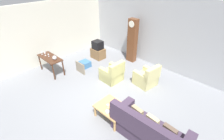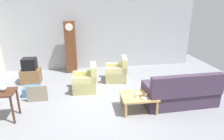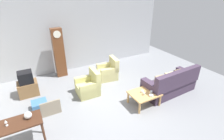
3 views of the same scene
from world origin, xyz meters
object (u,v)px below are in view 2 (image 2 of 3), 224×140
(cup_white_porcelain, at_px, (136,93))
(grandfather_clock, at_px, (71,47))
(armchair_olive_far, at_px, (117,73))
(armchair_olive_near, at_px, (86,82))
(tv_stand_cabinet, at_px, (31,76))
(couch_floral, at_px, (181,94))
(glass_dome_cloche, at_px, (3,88))
(tv_crt, at_px, (29,64))
(cup_cream_tall, at_px, (136,95))
(storage_box_blue, at_px, (32,91))
(framed_picture_leaning, at_px, (37,94))
(cup_blue_rimmed, at_px, (146,95))
(coffee_table_wood, at_px, (139,97))
(bowl_white_stacked, at_px, (144,98))

(cup_white_porcelain, bearing_deg, grandfather_clock, 119.20)
(armchair_olive_far, bearing_deg, armchair_olive_near, -148.53)
(tv_stand_cabinet, bearing_deg, couch_floral, -27.08)
(grandfather_clock, height_order, glass_dome_cloche, grandfather_clock)
(cup_white_porcelain, bearing_deg, tv_crt, 144.19)
(cup_cream_tall, bearing_deg, storage_box_blue, 153.95)
(framed_picture_leaning, xyz_separation_m, cup_blue_rimmed, (3.06, -1.06, 0.25))
(framed_picture_leaning, bearing_deg, coffee_table_wood, -17.92)
(couch_floral, height_order, armchair_olive_near, couch_floral)
(grandfather_clock, distance_m, storage_box_blue, 2.56)
(storage_box_blue, xyz_separation_m, cup_white_porcelain, (3.12, -1.36, 0.34))
(bowl_white_stacked, bearing_deg, couch_floral, 15.52)
(cup_blue_rimmed, bearing_deg, storage_box_blue, 155.21)
(grandfather_clock, bearing_deg, cup_blue_rimmed, -59.38)
(tv_crt, bearing_deg, armchair_olive_far, -4.50)
(armchair_olive_far, relative_size, grandfather_clock, 0.43)
(tv_crt, relative_size, framed_picture_leaning, 0.80)
(tv_crt, bearing_deg, tv_stand_cabinet, 0.00)
(tv_crt, distance_m, cup_white_porcelain, 4.15)
(couch_floral, xyz_separation_m, framed_picture_leaning, (-4.17, 0.85, -0.10))
(glass_dome_cloche, distance_m, bowl_white_stacked, 3.58)
(grandfather_clock, bearing_deg, cup_cream_tall, -62.34)
(glass_dome_cloche, relative_size, cup_cream_tall, 2.06)
(tv_stand_cabinet, distance_m, storage_box_blue, 1.10)
(couch_floral, xyz_separation_m, tv_crt, (-4.69, 2.40, 0.38))
(framed_picture_leaning, distance_m, bowl_white_stacked, 3.19)
(storage_box_blue, bearing_deg, coffee_table_wood, -24.14)
(coffee_table_wood, height_order, tv_crt, tv_crt)
(tv_stand_cabinet, bearing_deg, cup_cream_tall, -37.78)
(tv_crt, height_order, cup_cream_tall, tv_crt)
(coffee_table_wood, height_order, storage_box_blue, coffee_table_wood)
(couch_floral, bearing_deg, tv_crt, 152.92)
(cup_blue_rimmed, relative_size, bowl_white_stacked, 0.67)
(bowl_white_stacked, bearing_deg, tv_crt, 141.82)
(storage_box_blue, distance_m, cup_cream_tall, 3.45)
(tv_stand_cabinet, relative_size, framed_picture_leaning, 1.13)
(couch_floral, bearing_deg, coffee_table_wood, -176.17)
(tv_stand_cabinet, relative_size, cup_cream_tall, 7.82)
(couch_floral, xyz_separation_m, glass_dome_cloche, (-4.76, 0.02, 0.51))
(armchair_olive_near, height_order, cup_blue_rimmed, armchair_olive_near)
(tv_stand_cabinet, relative_size, glass_dome_cloche, 3.80)
(cup_white_porcelain, xyz_separation_m, cup_cream_tall, (-0.04, -0.15, 0.01))
(armchair_olive_far, xyz_separation_m, grandfather_clock, (-1.74, 1.24, 0.77))
(tv_stand_cabinet, bearing_deg, tv_crt, 0.00)
(coffee_table_wood, height_order, framed_picture_leaning, framed_picture_leaning)
(armchair_olive_near, relative_size, cup_cream_tall, 10.58)
(cup_blue_rimmed, bearing_deg, grandfather_clock, 120.62)
(grandfather_clock, relative_size, tv_stand_cabinet, 3.16)
(cup_white_porcelain, xyz_separation_m, cup_blue_rimmed, (0.22, -0.19, 0.01))
(coffee_table_wood, bearing_deg, tv_crt, 143.87)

